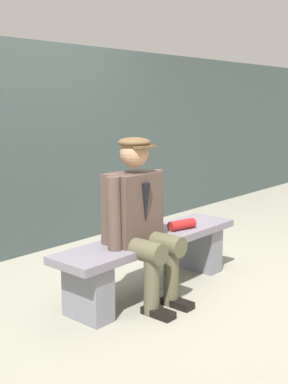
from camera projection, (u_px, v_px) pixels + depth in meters
name	position (u px, v px, depth m)	size (l,w,h in m)	color
ground_plane	(151.00, 291.00, 3.85)	(30.00, 30.00, 0.00)	gray
bench	(151.00, 254.00, 3.80)	(1.73, 0.40, 0.44)	slate
seated_man	(139.00, 217.00, 3.53)	(0.57, 0.58, 1.20)	brown
rolled_magazine	(182.00, 225.00, 3.95)	(0.08, 0.08, 0.24)	#B21E1E
stadium_wall	(22.00, 149.00, 4.71)	(12.00, 0.24, 2.00)	#3D4C4B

